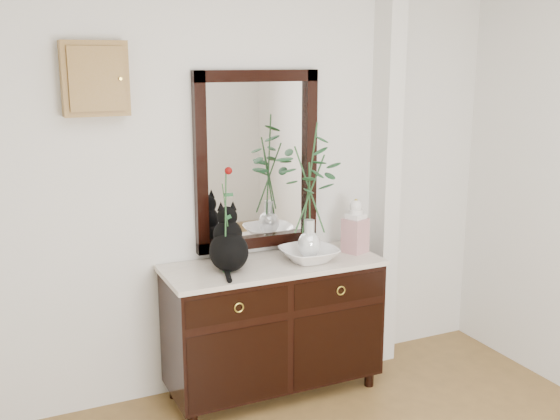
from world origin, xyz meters
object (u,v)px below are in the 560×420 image
sideboard (273,321)px  ginger_jar (355,225)px  cat (229,239)px  lotus_bowl (309,255)px

sideboard → ginger_jar: ginger_jar is taller
sideboard → cat: bearing=-178.3°
lotus_bowl → ginger_jar: bearing=8.1°
lotus_bowl → cat: bearing=174.5°
lotus_bowl → ginger_jar: ginger_jar is taller
sideboard → ginger_jar: (0.57, -0.01, 0.55)m
sideboard → cat: size_ratio=3.57×
sideboard → ginger_jar: bearing=-0.6°
sideboard → lotus_bowl: bearing=-14.8°
sideboard → ginger_jar: 0.79m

